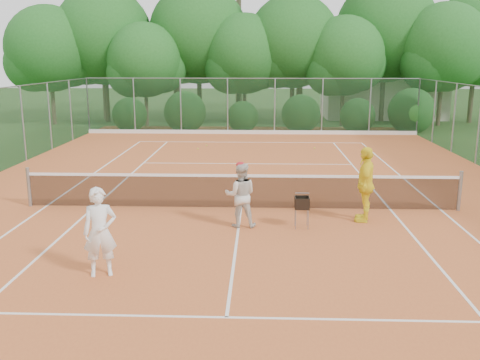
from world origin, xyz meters
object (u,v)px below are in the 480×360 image
Objects in this scene: player_white at (100,232)px; player_center_grp at (241,195)px; player_yellow at (365,184)px; ball_hopper at (302,203)px.

player_center_grp is at bearing 34.20° from player_white.
player_center_grp is 3.20m from player_yellow.
player_yellow is (3.14, 0.59, 0.15)m from player_center_grp.
ball_hopper is (4.04, 3.10, -0.25)m from player_white.
player_white is 6.79m from player_yellow.
player_yellow reaches higher than player_white.
player_center_grp is 0.85× the size of player_yellow.
player_white is at bearing -129.05° from player_center_grp.
player_white is at bearing -42.80° from player_yellow.
player_white reaches higher than ball_hopper.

